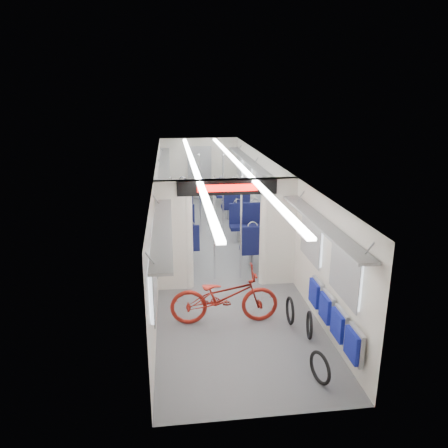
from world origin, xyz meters
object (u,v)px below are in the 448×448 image
(stanchion_far_left, at_px, (200,195))
(stanchion_far_right, at_px, (223,194))
(bicycle, at_px, (224,296))
(flip_bench, at_px, (333,316))
(seat_bay_near_right, at_px, (253,231))
(stanchion_near_left, at_px, (214,229))
(seat_bay_near_left, at_px, (179,231))
(bike_hoop_a, at_px, (320,369))
(seat_bay_far_left, at_px, (177,201))
(bike_hoop_c, at_px, (290,312))
(seat_bay_far_right, at_px, (232,197))
(bike_hoop_b, at_px, (309,326))
(stanchion_near_right, at_px, (241,228))

(stanchion_far_left, xyz_separation_m, stanchion_far_right, (0.66, -0.05, 0.00))
(bicycle, xyz_separation_m, flip_bench, (1.60, -1.06, 0.08))
(seat_bay_near_right, xyz_separation_m, stanchion_near_left, (-1.16, -1.54, 0.58))
(seat_bay_near_left, distance_m, stanchion_far_right, 1.99)
(bike_hoop_a, relative_size, seat_bay_far_left, 0.22)
(flip_bench, bearing_deg, bike_hoop_c, 117.52)
(bike_hoop_c, height_order, stanchion_far_right, stanchion_far_right)
(seat_bay_far_right, bearing_deg, bike_hoop_b, -88.81)
(seat_bay_far_right, bearing_deg, flip_bench, -87.13)
(seat_bay_near_right, distance_m, seat_bay_far_left, 3.95)
(bike_hoop_a, height_order, seat_bay_near_right, seat_bay_near_right)
(seat_bay_near_left, relative_size, stanchion_near_left, 0.89)
(bike_hoop_a, relative_size, stanchion_far_right, 0.21)
(bike_hoop_b, relative_size, stanchion_far_left, 0.21)
(bicycle, relative_size, stanchion_near_left, 0.83)
(flip_bench, xyz_separation_m, stanchion_near_right, (-1.00, 2.94, 0.57))
(bike_hoop_a, xyz_separation_m, seat_bay_far_right, (0.05, 9.17, 0.31))
(bicycle, bearing_deg, stanchion_near_right, -15.93)
(seat_bay_near_left, xyz_separation_m, stanchion_near_left, (0.71, -1.87, 0.61))
(stanchion_near_left, height_order, stanchion_far_left, same)
(stanchion_far_right, bearing_deg, seat_bay_near_left, -133.43)
(seat_bay_far_right, bearing_deg, seat_bay_far_left, -168.05)
(bicycle, distance_m, bike_hoop_c, 1.20)
(bike_hoop_a, height_order, bike_hoop_b, bike_hoop_a)
(bike_hoop_a, bearing_deg, bicycle, 121.05)
(flip_bench, distance_m, stanchion_far_right, 6.29)
(seat_bay_far_left, bearing_deg, bicycle, -84.28)
(stanchion_far_left, bearing_deg, bike_hoop_b, -76.70)
(bike_hoop_c, bearing_deg, flip_bench, -62.48)
(bike_hoop_b, distance_m, bike_hoop_c, 0.54)
(stanchion_near_left, distance_m, stanchion_far_left, 3.29)
(bicycle, height_order, seat_bay_far_right, seat_bay_far_right)
(bike_hoop_c, relative_size, seat_bay_near_left, 0.25)
(bike_hoop_b, relative_size, stanchion_far_right, 0.21)
(bicycle, distance_m, stanchion_far_left, 5.22)
(flip_bench, height_order, bike_hoop_a, flip_bench)
(stanchion_near_left, bearing_deg, seat_bay_far_right, 77.94)
(seat_bay_near_left, bearing_deg, seat_bay_far_left, 90.00)
(bike_hoop_a, xyz_separation_m, stanchion_near_left, (-1.11, 3.76, 0.93))
(stanchion_far_left, bearing_deg, stanchion_near_left, -88.79)
(stanchion_near_left, bearing_deg, seat_bay_near_right, 53.13)
(seat_bay_near_right, xyz_separation_m, seat_bay_far_right, (0.00, 3.87, -0.03))
(flip_bench, distance_m, bike_hoop_a, 1.01)
(seat_bay_near_right, relative_size, stanchion_far_left, 0.98)
(bike_hoop_a, distance_m, bike_hoop_c, 1.67)
(bike_hoop_c, relative_size, stanchion_far_right, 0.22)
(seat_bay_near_right, distance_m, seat_bay_far_right, 3.87)
(seat_bay_near_right, relative_size, seat_bay_far_right, 1.13)
(stanchion_near_right, bearing_deg, seat_bay_near_left, 124.48)
(flip_bench, xyz_separation_m, stanchion_near_left, (-1.58, 2.95, 0.57))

